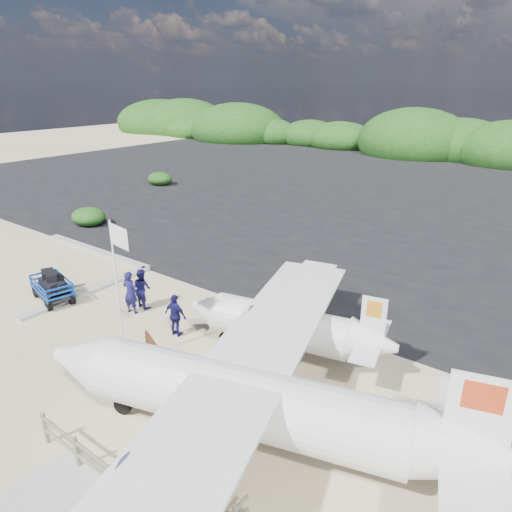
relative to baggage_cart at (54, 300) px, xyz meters
The scene contains 12 objects.
ground 5.07m from the baggage_cart, ahead, with size 160.00×160.00×0.00m, color beige.
asphalt_apron 30.43m from the baggage_cart, 80.42° to the left, with size 90.00×50.00×0.04m, color #B2B2B2, non-canonical shape.
lagoon 4.21m from the baggage_cart, 159.10° to the left, with size 9.00×7.00×0.40m, color #B2B2B2, non-canonical shape.
vegetation_band 55.23m from the baggage_cart, 84.74° to the left, with size 124.00×8.00×4.40m, color #B2B2B2, non-canonical shape.
fence 12.14m from the baggage_cart, 24.31° to the right, with size 6.40×2.00×1.10m, color #B2B2B2, non-canonical shape.
baggage_cart is the anchor object (origin of this frame).
flagpole 6.82m from the baggage_cart, 10.39° to the right, with size 1.07×0.44×5.33m, color white, non-canonical shape.
signboard 8.38m from the baggage_cart, ahead, with size 1.80×0.17×1.48m, color #502C16, non-canonical shape.
crew_a 4.18m from the baggage_cart, 19.89° to the left, with size 0.70×0.46×1.93m, color #131347.
crew_b 4.39m from the baggage_cart, 28.64° to the left, with size 0.87×0.68×1.79m, color #131347.
crew_c 6.93m from the baggage_cart, 10.04° to the left, with size 1.03×0.43×1.76m, color #131347.
aircraft_small 29.23m from the baggage_cart, 97.15° to the left, with size 8.03×8.03×2.89m, color #B2B2B2, non-canonical shape.
Camera 1 is at (13.63, -9.55, 9.41)m, focal length 32.00 mm.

